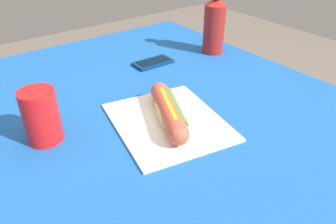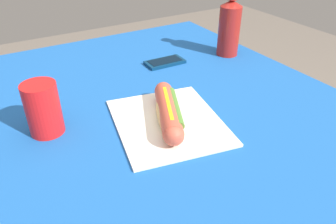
% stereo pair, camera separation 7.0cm
% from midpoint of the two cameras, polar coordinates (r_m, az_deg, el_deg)
% --- Properties ---
extents(dining_table, '(1.21, 1.00, 0.76)m').
position_cam_midpoint_polar(dining_table, '(0.87, 0.32, -7.39)').
color(dining_table, brown).
rests_on(dining_table, ground).
extents(paper_wrapper, '(0.32, 0.29, 0.01)m').
position_cam_midpoint_polar(paper_wrapper, '(0.77, 2.61, -1.79)').
color(paper_wrapper, silver).
rests_on(paper_wrapper, dining_table).
extents(hot_dog, '(0.22, 0.12, 0.05)m').
position_cam_midpoint_polar(hot_dog, '(0.75, 2.74, 0.06)').
color(hot_dog, '#DBB26B').
rests_on(hot_dog, paper_wrapper).
extents(cell_phone, '(0.06, 0.13, 0.01)m').
position_cam_midpoint_polar(cell_phone, '(1.07, 1.35, 8.63)').
color(cell_phone, '#0A2D4C').
rests_on(cell_phone, dining_table).
extents(soda_bottle, '(0.07, 0.07, 0.22)m').
position_cam_midpoint_polar(soda_bottle, '(1.14, 12.44, 14.27)').
color(soda_bottle, maroon).
rests_on(soda_bottle, dining_table).
extents(drinking_cup, '(0.07, 0.07, 0.12)m').
position_cam_midpoint_polar(drinking_cup, '(0.74, -18.44, 0.44)').
color(drinking_cup, red).
rests_on(drinking_cup, dining_table).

